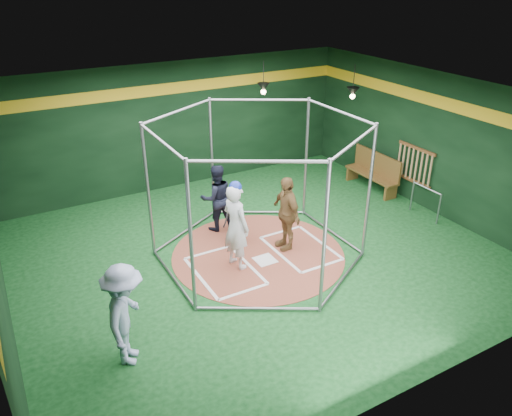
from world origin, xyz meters
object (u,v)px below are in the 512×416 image
visitor_leopard (286,213)px  umpire (216,198)px  dugout_bench (374,171)px  batter_figure (236,225)px

visitor_leopard → umpire: bearing=-146.1°
umpire → dugout_bench: 4.91m
batter_figure → dugout_bench: batter_figure is taller
batter_figure → dugout_bench: 5.54m
visitor_leopard → dugout_bench: 4.25m
umpire → visitor_leopard: bearing=127.6°
visitor_leopard → dugout_bench: bearing=113.5°
dugout_bench → umpire: bearing=-179.7°
batter_figure → dugout_bench: (5.25, 1.71, -0.43)m
visitor_leopard → dugout_bench: (3.94, 1.57, -0.32)m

